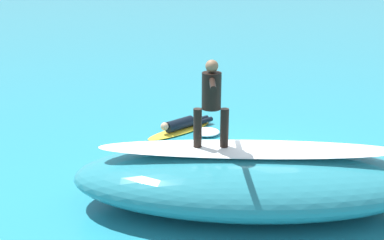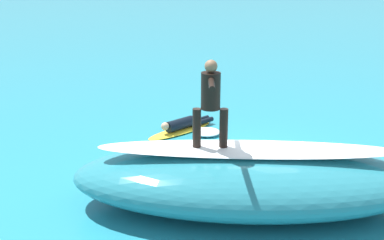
{
  "view_description": "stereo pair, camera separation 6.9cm",
  "coord_description": "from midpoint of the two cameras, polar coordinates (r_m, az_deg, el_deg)",
  "views": [
    {
      "loc": [
        -0.05,
        9.52,
        4.36
      ],
      "look_at": [
        1.27,
        -0.23,
        1.04
      ],
      "focal_mm": 42.7,
      "sensor_mm": 36.0,
      "label": 1
    },
    {
      "loc": [
        -0.12,
        9.51,
        4.36
      ],
      "look_at": [
        1.27,
        -0.23,
        1.04
      ],
      "focal_mm": 42.7,
      "sensor_mm": 36.0,
      "label": 2
    }
  ],
  "objects": [
    {
      "name": "surfboard_paddling",
      "position": [
        12.66,
        -1.34,
        -1.32
      ],
      "size": [
        1.82,
        2.03,
        0.07
      ],
      "primitive_type": "ellipsoid",
      "rotation": [
        0.0,
        0.0,
        0.88
      ],
      "color": "yellow",
      "rests_on": "ground_plane"
    },
    {
      "name": "surfer_paddling",
      "position": [
        12.68,
        -0.88,
        -0.44
      ],
      "size": [
        1.31,
        1.51,
        0.32
      ],
      "rotation": [
        0.0,
        0.0,
        0.88
      ],
      "color": "black",
      "rests_on": "surfboard_paddling"
    },
    {
      "name": "ground_plane",
      "position": [
        10.46,
        6.97,
        -6.11
      ],
      "size": [
        120.0,
        120.0,
        0.0
      ],
      "primitive_type": "plane",
      "color": "teal"
    },
    {
      "name": "surfboard_riding",
      "position": [
        8.42,
        2.49,
        -3.59
      ],
      "size": [
        1.91,
        0.78,
        0.08
      ],
      "primitive_type": "ellipsoid",
      "rotation": [
        0.0,
        0.0,
        0.13
      ],
      "color": "#E0563D",
      "rests_on": "wave_crest"
    },
    {
      "name": "wave_crest",
      "position": [
        8.7,
        7.08,
        -7.35
      ],
      "size": [
        6.79,
        3.25,
        1.14
      ],
      "primitive_type": "ellipsoid",
      "rotation": [
        0.0,
        0.0,
        0.1
      ],
      "color": "teal",
      "rests_on": "ground_plane"
    },
    {
      "name": "foam_patch_near",
      "position": [
        11.71,
        16.66,
        -3.75
      ],
      "size": [
        0.61,
        0.6,
        0.1
      ],
      "primitive_type": "ellipsoid",
      "rotation": [
        0.0,
        0.0,
        0.21
      ],
      "color": "white",
      "rests_on": "ground_plane"
    },
    {
      "name": "surfer_riding",
      "position": [
        8.1,
        2.58,
        2.83
      ],
      "size": [
        0.64,
        1.53,
        1.62
      ],
      "rotation": [
        0.0,
        0.0,
        0.13
      ],
      "color": "black",
      "rests_on": "surfboard_riding"
    },
    {
      "name": "foam_patch_mid",
      "position": [
        12.43,
        2.03,
        -1.51
      ],
      "size": [
        0.85,
        0.82,
        0.15
      ],
      "primitive_type": "ellipsoid",
      "rotation": [
        0.0,
        0.0,
        0.22
      ],
      "color": "white",
      "rests_on": "ground_plane"
    },
    {
      "name": "wave_foam_lip",
      "position": [
        8.45,
        7.25,
        -3.64
      ],
      "size": [
        5.65,
        1.46,
        0.08
      ],
      "primitive_type": "ellipsoid",
      "rotation": [
        0.0,
        0.0,
        0.1
      ],
      "color": "white",
      "rests_on": "wave_crest"
    }
  ]
}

